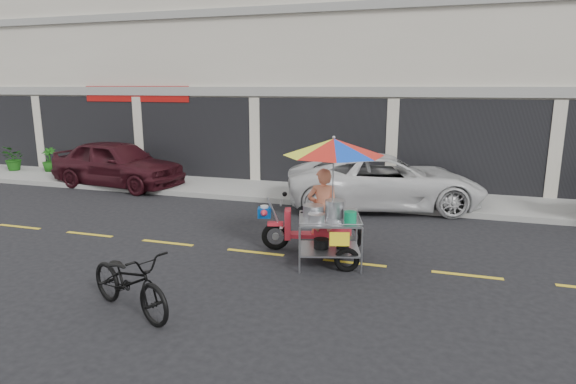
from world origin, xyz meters
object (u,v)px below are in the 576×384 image
(white_pickup, at_px, (385,181))
(near_bicycle, at_px, (129,281))
(maroon_sedan, at_px, (117,164))
(food_vendor_rig, at_px, (328,182))

(white_pickup, relative_size, near_bicycle, 2.83)
(white_pickup, height_order, near_bicycle, white_pickup)
(white_pickup, xyz_separation_m, near_bicycle, (-2.83, -7.50, -0.24))
(maroon_sedan, xyz_separation_m, white_pickup, (8.72, -0.20, -0.04))
(white_pickup, distance_m, near_bicycle, 8.02)
(maroon_sedan, distance_m, near_bicycle, 9.70)
(maroon_sedan, relative_size, white_pickup, 0.86)
(white_pickup, bearing_deg, maroon_sedan, 72.89)
(food_vendor_rig, bearing_deg, white_pickup, 66.61)
(white_pickup, xyz_separation_m, food_vendor_rig, (-0.61, -4.39, 0.77))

